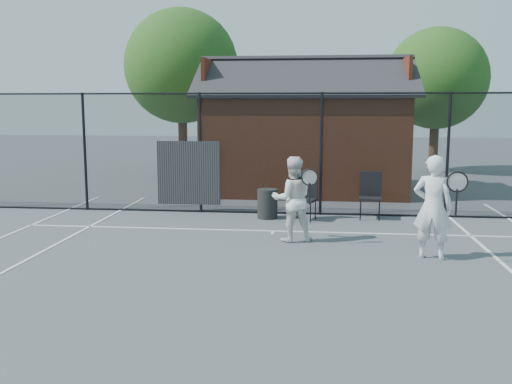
# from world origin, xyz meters

# --- Properties ---
(ground) EXTENTS (80.00, 80.00, 0.00)m
(ground) POSITION_xyz_m (0.00, 0.00, 0.00)
(ground) COLOR #474D51
(ground) RESTS_ON ground
(court_lines) EXTENTS (11.02, 18.00, 0.01)m
(court_lines) POSITION_xyz_m (0.00, -1.32, 0.01)
(court_lines) COLOR silver
(court_lines) RESTS_ON ground
(fence) EXTENTS (22.04, 3.00, 3.00)m
(fence) POSITION_xyz_m (-0.30, 5.00, 1.45)
(fence) COLOR black
(fence) RESTS_ON ground
(clubhouse) EXTENTS (6.50, 4.36, 4.19)m
(clubhouse) POSITION_xyz_m (0.50, 9.00, 1.61)
(clubhouse) COLOR brown
(clubhouse) RESTS_ON ground
(tree_left) EXTENTS (4.48, 4.48, 6.44)m
(tree_left) POSITION_xyz_m (-4.50, 13.50, 4.19)
(tree_left) COLOR black
(tree_left) RESTS_ON ground
(tree_right) EXTENTS (3.97, 3.97, 5.70)m
(tree_right) POSITION_xyz_m (5.50, 14.50, 3.71)
(tree_right) COLOR black
(tree_right) RESTS_ON ground
(player_front) EXTENTS (0.87, 0.69, 1.84)m
(player_front) POSITION_xyz_m (2.95, 1.13, 0.92)
(player_front) COLOR silver
(player_front) RESTS_ON ground
(player_back) EXTENTS (0.98, 0.81, 1.69)m
(player_back) POSITION_xyz_m (0.44, 2.18, 0.85)
(player_back) COLOR white
(player_back) RESTS_ON ground
(chair_left) EXTENTS (0.64, 0.66, 1.09)m
(chair_left) POSITION_xyz_m (0.62, 4.27, 0.54)
(chair_left) COLOR black
(chair_left) RESTS_ON ground
(chair_right) EXTENTS (0.57, 0.59, 1.09)m
(chair_right) POSITION_xyz_m (2.18, 4.60, 0.55)
(chair_right) COLOR black
(chair_right) RESTS_ON ground
(waste_bin) EXTENTS (0.57, 0.57, 0.71)m
(waste_bin) POSITION_xyz_m (-0.26, 4.42, 0.35)
(waste_bin) COLOR #272727
(waste_bin) RESTS_ON ground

